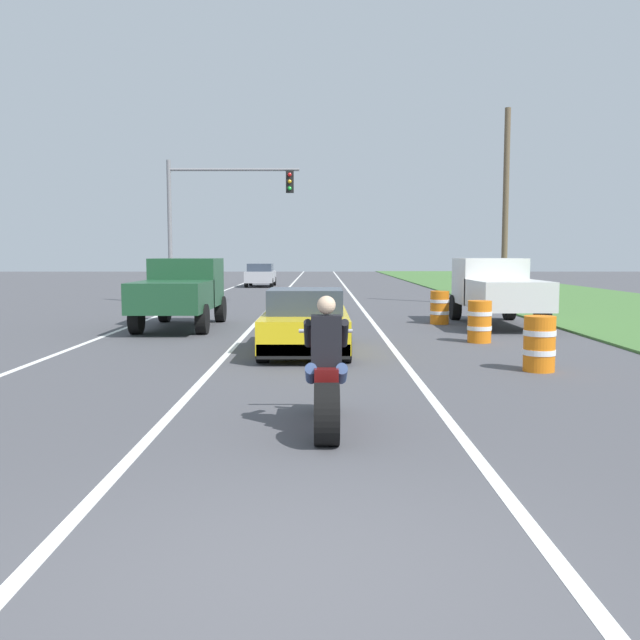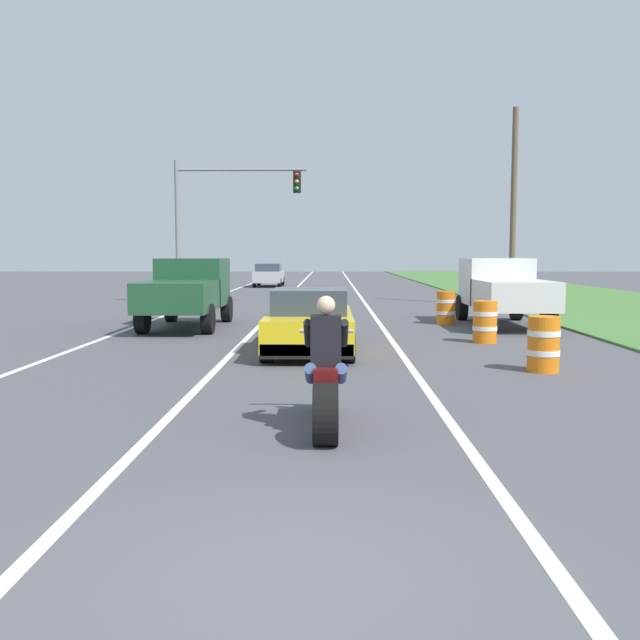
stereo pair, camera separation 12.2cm
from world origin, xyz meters
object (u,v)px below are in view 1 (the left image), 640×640
Objects in this scene: construction_barrel_nearest at (542,344)px; construction_barrel_mid at (482,322)px; construction_barrel_far at (442,307)px; distant_car_far_ahead at (263,275)px; pickup_truck_left_lane_dark_green at (184,289)px; motorcycle_with_rider at (329,382)px; pickup_truck_right_shoulder_white at (499,288)px; sports_car_yellow at (308,323)px; traffic_light_mast_near at (214,207)px.

construction_barrel_nearest and construction_barrel_mid have the same top height.
distant_car_far_ahead is at bearing 107.08° from construction_barrel_far.
construction_barrel_nearest is 1.00× the size of construction_barrel_far.
construction_barrel_far is at bearing 7.87° from pickup_truck_left_lane_dark_green.
motorcycle_with_rider is 13.45m from pickup_truck_right_shoulder_white.
motorcycle_with_rider is 0.51× the size of sports_car_yellow.
construction_barrel_nearest is 1.00× the size of construction_barrel_mid.
pickup_truck_right_shoulder_white is (9.20, 0.72, 0.00)m from pickup_truck_left_lane_dark_green.
construction_barrel_nearest is at bearing -88.06° from construction_barrel_mid.
sports_car_yellow is 0.90× the size of pickup_truck_right_shoulder_white.
construction_barrel_nearest is (-1.27, -8.14, -0.60)m from pickup_truck_right_shoulder_white.
construction_barrel_nearest is at bearing -98.89° from pickup_truck_right_shoulder_white.
pickup_truck_right_shoulder_white is 4.33m from construction_barrel_mid.
pickup_truck_right_shoulder_white reaches higher than motorcycle_with_rider.
traffic_light_mast_near is 6.00× the size of construction_barrel_mid.
traffic_light_mast_near is at bearing 138.23° from pickup_truck_right_shoulder_white.
sports_car_yellow is 6.14m from pickup_truck_left_lane_dark_green.
distant_car_far_ahead is (-7.68, 28.70, 0.27)m from construction_barrel_mid.
motorcycle_with_rider is at bearing -114.08° from construction_barrel_mid.
traffic_light_mast_near is at bearing 106.40° from sports_car_yellow.
construction_barrel_mid is 4.38m from construction_barrel_far.
pickup_truck_right_shoulder_white reaches higher than construction_barrel_mid.
distant_car_far_ahead reaches higher than construction_barrel_mid.
traffic_light_mast_near is 12.21m from construction_barrel_far.
construction_barrel_far is at bearing 168.36° from pickup_truck_right_shoulder_white.
construction_barrel_mid is at bearing -87.35° from construction_barrel_far.
sports_car_yellow is at bearing 93.26° from motorcycle_with_rider.
sports_car_yellow is at bearing -123.37° from construction_barrel_far.
pickup_truck_left_lane_dark_green is at bearing 109.09° from motorcycle_with_rider.
sports_car_yellow is at bearing -134.55° from pickup_truck_right_shoulder_white.
sports_car_yellow is 15.33m from traffic_light_mast_near.
pickup_truck_left_lane_dark_green is at bearing 136.85° from construction_barrel_nearest.
construction_barrel_far is (-0.34, 8.47, 0.00)m from construction_barrel_nearest.
sports_car_yellow reaches higher than construction_barrel_nearest.
pickup_truck_right_shoulder_white is (5.15, 12.41, 0.51)m from motorcycle_with_rider.
pickup_truck_right_shoulder_white is 13.41m from traffic_light_mast_near.
pickup_truck_left_lane_dark_green is at bearing -175.55° from pickup_truck_right_shoulder_white.
construction_barrel_mid is (-0.14, 4.10, 0.00)m from construction_barrel_nearest.
traffic_light_mast_near reaches higher than sports_car_yellow.
traffic_light_mast_near reaches higher than construction_barrel_far.
pickup_truck_left_lane_dark_green is at bearing -90.25° from distant_car_far_ahead.
sports_car_yellow is 4.42m from construction_barrel_mid.
pickup_truck_left_lane_dark_green is at bearing 156.83° from construction_barrel_mid.
construction_barrel_mid is at bearing 91.94° from construction_barrel_nearest.
distant_car_far_ahead is at bearing 96.69° from sports_car_yellow.
pickup_truck_right_shoulder_white is 1.20× the size of distant_car_far_ahead.
pickup_truck_left_lane_dark_green reaches higher than construction_barrel_nearest.
motorcycle_with_rider is 2.21× the size of construction_barrel_mid.
construction_barrel_nearest is at bearing -76.60° from distant_car_far_ahead.
construction_barrel_mid is at bearing -23.17° from pickup_truck_left_lane_dark_green.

